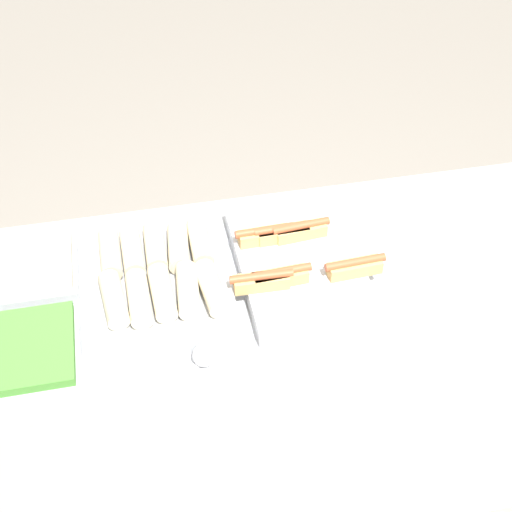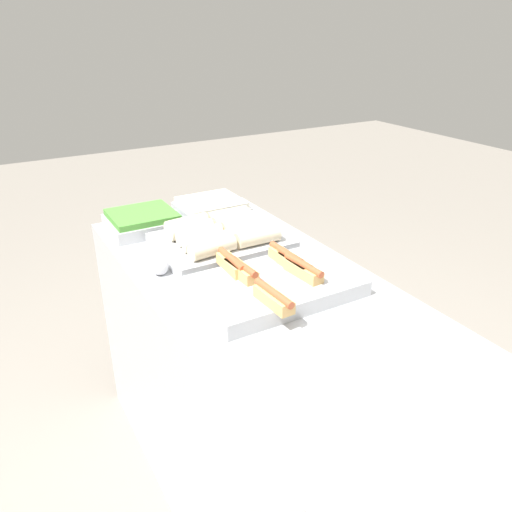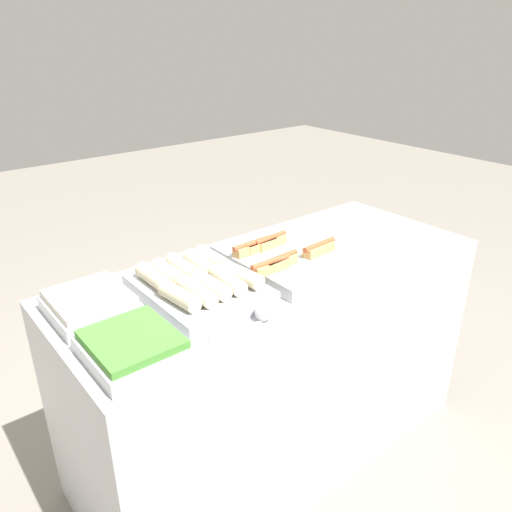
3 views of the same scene
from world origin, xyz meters
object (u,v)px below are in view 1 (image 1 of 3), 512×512
Objects in this scene: tray_side_back at (30,269)px; serving_spoon_near at (200,357)px; tray_hotdogs at (297,263)px; tray_wraps at (160,279)px; tray_side_front at (27,356)px.

tray_side_back is 1.15× the size of serving_spoon_near.
tray_wraps reaches higher than tray_hotdogs.
tray_side_front is at bearing -165.38° from tray_hotdogs.
tray_side_front is 1.15× the size of serving_spoon_near.
tray_side_back is (-0.34, 0.12, -0.01)m from tray_wraps.
serving_spoon_near is at bearing -43.66° from tray_side_back.
tray_side_back is at bearing 136.34° from serving_spoon_near.
tray_side_back is 0.56m from serving_spoon_near.
serving_spoon_near is (0.40, -0.39, -0.01)m from tray_side_back.
tray_hotdogs is at bearing -9.68° from tray_side_back.
serving_spoon_near is (-0.31, -0.26, -0.01)m from tray_hotdogs.
serving_spoon_near is (0.06, -0.26, -0.02)m from tray_wraps.
tray_side_front is at bearing -90.00° from tray_side_back.
tray_side_front and tray_side_back have the same top height.
tray_wraps is (-0.37, -0.00, 0.01)m from tray_hotdogs.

